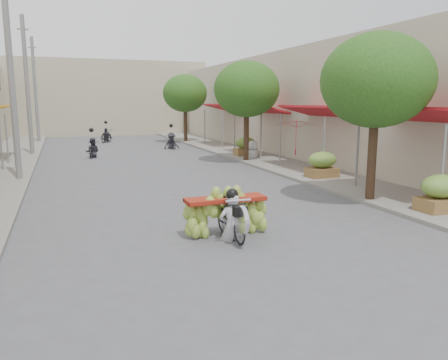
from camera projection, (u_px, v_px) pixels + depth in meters
ground at (275, 268)px, 8.40m from camera, size 120.00×120.00×0.00m
sidewalk_right at (265, 157)px, 24.63m from camera, size 4.00×60.00×0.12m
shophouse_row_right at (353, 105)px, 24.89m from camera, size 9.77×40.00×6.00m
far_building at (100, 98)px, 42.84m from camera, size 20.00×6.00×7.00m
utility_pole_mid at (11, 79)px, 16.91m from camera, size 0.60×0.24×8.00m
utility_pole_far at (27, 86)px, 25.22m from camera, size 0.60×0.24×8.00m
utility_pole_back at (35, 90)px, 33.52m from camera, size 0.60×0.24×8.00m
street_tree_near at (377, 81)px, 13.27m from camera, size 3.40×3.40×5.25m
street_tree_mid at (247, 89)px, 22.50m from camera, size 3.40×3.40×5.25m
street_tree_far at (185, 93)px, 33.57m from camera, size 3.40×3.40×5.25m
produce_crate_near at (441, 190)px, 12.24m from camera, size 1.20×0.88×1.16m
produce_crate_mid at (322, 163)px, 17.78m from camera, size 1.20×0.88×1.16m
produce_crate_far at (245, 145)px, 25.16m from camera, size 1.20×0.88×1.16m
banana_motorbike at (229, 209)px, 10.20m from camera, size 2.20×1.82×2.03m
market_umbrella at (297, 119)px, 19.26m from camera, size 2.26×2.26×1.62m
pedestrian at (253, 141)px, 23.68m from camera, size 1.10×0.94×1.92m
bg_motorbike_a at (92, 145)px, 24.88m from camera, size 0.91×1.65×1.95m
bg_motorbike_b at (171, 136)px, 29.37m from camera, size 1.12×1.61×1.95m
bg_motorbike_c at (106, 133)px, 34.19m from camera, size 1.41×1.90×1.95m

